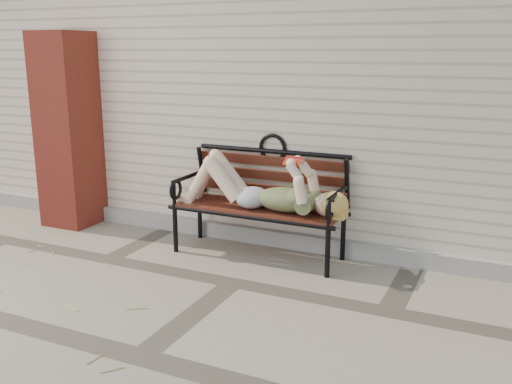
% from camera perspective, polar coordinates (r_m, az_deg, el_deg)
% --- Properties ---
extents(ground, '(80.00, 80.00, 0.00)m').
position_cam_1_polar(ground, '(4.64, -2.28, -9.06)').
color(ground, gray).
rests_on(ground, ground).
extents(house_wall, '(8.00, 4.00, 3.00)m').
position_cam_1_polar(house_wall, '(7.07, 8.93, 11.33)').
color(house_wall, beige).
rests_on(house_wall, ground).
extents(foundation_strip, '(8.00, 0.10, 0.15)m').
position_cam_1_polar(foundation_strip, '(5.43, 2.38, -4.67)').
color(foundation_strip, '#9A978B').
rests_on(foundation_strip, ground).
extents(brick_pillar, '(0.50, 0.50, 2.00)m').
position_cam_1_polar(brick_pillar, '(6.27, -18.26, 5.87)').
color(brick_pillar, '#AE3527').
rests_on(brick_pillar, ground).
extents(garden_bench, '(1.66, 0.66, 1.07)m').
position_cam_1_polar(garden_bench, '(5.13, 0.64, 0.33)').
color(garden_bench, black).
rests_on(garden_bench, ground).
extents(reading_woman, '(1.56, 0.35, 0.49)m').
position_cam_1_polar(reading_woman, '(5.00, 0.17, 0.38)').
color(reading_woman, '#093244').
rests_on(reading_woman, ground).
extents(straw_scatter, '(2.30, 1.17, 0.01)m').
position_cam_1_polar(straw_scatter, '(4.73, -20.93, -9.47)').
color(straw_scatter, tan).
rests_on(straw_scatter, ground).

